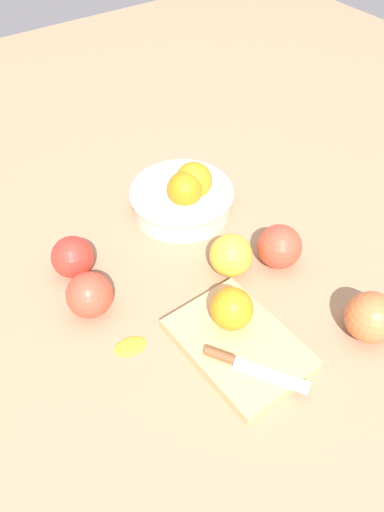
% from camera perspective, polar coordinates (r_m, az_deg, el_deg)
% --- Properties ---
extents(ground_plane, '(2.40, 2.40, 0.00)m').
position_cam_1_polar(ground_plane, '(0.85, 0.49, -3.66)').
color(ground_plane, '#997556').
extents(bowl, '(0.20, 0.20, 0.10)m').
position_cam_1_polar(bowl, '(0.97, -1.01, 6.93)').
color(bowl, beige).
rests_on(bowl, ground_plane).
extents(cutting_board, '(0.21, 0.16, 0.02)m').
position_cam_1_polar(cutting_board, '(0.77, 5.31, -9.99)').
color(cutting_board, tan).
rests_on(cutting_board, ground_plane).
extents(orange_on_board, '(0.07, 0.07, 0.07)m').
position_cam_1_polar(orange_on_board, '(0.76, 4.56, -6.01)').
color(orange_on_board, orange).
rests_on(orange_on_board, cutting_board).
extents(knife, '(0.14, 0.10, 0.01)m').
position_cam_1_polar(knife, '(0.74, 5.66, -12.13)').
color(knife, silver).
rests_on(knife, cutting_board).
extents(apple_back_right, '(0.08, 0.08, 0.08)m').
position_cam_1_polar(apple_back_right, '(0.87, 9.96, 1.07)').
color(apple_back_right, '#D6422D').
rests_on(apple_back_right, ground_plane).
extents(apple_front_left, '(0.07, 0.07, 0.07)m').
position_cam_1_polar(apple_front_left, '(0.87, -13.48, -0.12)').
color(apple_front_left, red).
rests_on(apple_front_left, ground_plane).
extents(apple_back_center, '(0.07, 0.07, 0.07)m').
position_cam_1_polar(apple_back_center, '(0.85, 4.28, 0.26)').
color(apple_back_center, gold).
rests_on(apple_back_center, ground_plane).
extents(apple_front_left_2, '(0.07, 0.07, 0.07)m').
position_cam_1_polar(apple_front_left_2, '(0.81, -11.63, -4.38)').
color(apple_front_left_2, '#D6422D').
rests_on(apple_front_left_2, ground_plane).
extents(apple_back_right_2, '(0.08, 0.08, 0.08)m').
position_cam_1_polar(apple_back_right_2, '(0.81, 19.78, -6.61)').
color(apple_back_right_2, '#CC6638').
rests_on(apple_back_right_2, ground_plane).
extents(citrus_peel, '(0.04, 0.06, 0.01)m').
position_cam_1_polar(citrus_peel, '(0.78, -7.08, -10.10)').
color(citrus_peel, orange).
rests_on(citrus_peel, ground_plane).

